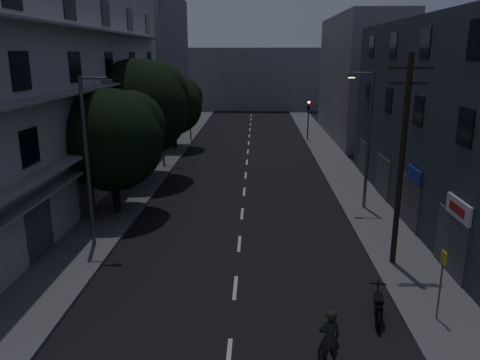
# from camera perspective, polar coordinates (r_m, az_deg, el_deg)

# --- Properties ---
(ground) EXTENTS (160.00, 160.00, 0.00)m
(ground) POSITION_cam_1_polar(r_m,az_deg,el_deg) (36.64, 0.71, 0.79)
(ground) COLOR black
(ground) RESTS_ON ground
(sidewalk_left) EXTENTS (3.00, 90.00, 0.15)m
(sidewalk_left) POSITION_cam_1_polar(r_m,az_deg,el_deg) (37.54, -10.81, 0.98)
(sidewalk_left) COLOR #565659
(sidewalk_left) RESTS_ON ground
(sidewalk_right) EXTENTS (3.00, 90.00, 0.15)m
(sidewalk_right) POSITION_cam_1_polar(r_m,az_deg,el_deg) (37.23, 12.33, 0.78)
(sidewalk_right) COLOR #565659
(sidewalk_right) RESTS_ON ground
(lane_markings) EXTENTS (0.15, 60.50, 0.01)m
(lane_markings) POSITION_cam_1_polar(r_m,az_deg,el_deg) (42.72, 0.91, 2.87)
(lane_markings) COLOR beige
(lane_markings) RESTS_ON ground
(building_left) EXTENTS (7.00, 36.00, 14.00)m
(building_left) POSITION_cam_1_polar(r_m,az_deg,el_deg) (31.29, -22.45, 10.18)
(building_left) COLOR #B4B4AF
(building_left) RESTS_ON ground
(building_right) EXTENTS (6.19, 28.00, 11.00)m
(building_right) POSITION_cam_1_polar(r_m,az_deg,el_deg) (27.17, 26.50, 5.96)
(building_right) COLOR #2B323B
(building_right) RESTS_ON ground
(building_far_left) EXTENTS (6.00, 20.00, 16.00)m
(building_far_left) POSITION_cam_1_polar(r_m,az_deg,el_deg) (59.88, -10.64, 13.86)
(building_far_left) COLOR slate
(building_far_left) RESTS_ON ground
(building_far_right) EXTENTS (6.00, 20.00, 13.00)m
(building_far_right) POSITION_cam_1_polar(r_m,az_deg,el_deg) (53.74, 14.37, 11.93)
(building_far_right) COLOR slate
(building_far_right) RESTS_ON ground
(building_far_end) EXTENTS (24.00, 8.00, 10.00)m
(building_far_end) POSITION_cam_1_polar(r_m,az_deg,el_deg) (80.60, 1.48, 12.24)
(building_far_end) COLOR slate
(building_far_end) RESTS_ON ground
(tree_near) EXTENTS (5.77, 5.77, 7.12)m
(tree_near) POSITION_cam_1_polar(r_m,az_deg,el_deg) (27.34, -15.19, 5.17)
(tree_near) COLOR black
(tree_near) RESTS_ON sidewalk_left
(tree_mid) EXTENTS (7.04, 7.04, 8.67)m
(tree_mid) POSITION_cam_1_polar(r_m,az_deg,el_deg) (34.67, -12.09, 8.99)
(tree_mid) COLOR black
(tree_mid) RESTS_ON sidewalk_left
(tree_far) EXTENTS (5.56, 5.56, 6.88)m
(tree_far) POSITION_cam_1_polar(r_m,az_deg,el_deg) (46.06, -8.05, 9.24)
(tree_far) COLOR black
(tree_far) RESTS_ON sidewalk_left
(traffic_signal_far_right) EXTENTS (0.28, 0.37, 4.10)m
(traffic_signal_far_right) POSITION_cam_1_polar(r_m,az_deg,el_deg) (50.73, 8.34, 8.21)
(traffic_signal_far_right) COLOR black
(traffic_signal_far_right) RESTS_ON sidewalk_right
(traffic_signal_far_left) EXTENTS (0.28, 0.37, 4.10)m
(traffic_signal_far_left) POSITION_cam_1_polar(r_m,az_deg,el_deg) (50.40, -6.11, 8.24)
(traffic_signal_far_left) COLOR black
(traffic_signal_far_left) RESTS_ON sidewalk_left
(street_lamp_left_near) EXTENTS (1.51, 0.25, 8.00)m
(street_lamp_left_near) POSITION_cam_1_polar(r_m,az_deg,el_deg) (22.78, -17.94, 3.03)
(street_lamp_left_near) COLOR #53545A
(street_lamp_left_near) RESTS_ON sidewalk_left
(street_lamp_right) EXTENTS (1.51, 0.25, 8.00)m
(street_lamp_right) POSITION_cam_1_polar(r_m,az_deg,el_deg) (28.19, 15.22, 5.45)
(street_lamp_right) COLOR #525659
(street_lamp_right) RESTS_ON sidewalk_right
(street_lamp_left_far) EXTENTS (1.51, 0.25, 8.00)m
(street_lamp_left_far) POSITION_cam_1_polar(r_m,az_deg,el_deg) (40.13, -9.39, 8.53)
(street_lamp_left_far) COLOR slate
(street_lamp_left_far) RESTS_ON sidewalk_left
(utility_pole) EXTENTS (1.80, 0.24, 9.00)m
(utility_pole) POSITION_cam_1_polar(r_m,az_deg,el_deg) (20.68, 19.13, 2.51)
(utility_pole) COLOR black
(utility_pole) RESTS_ON sidewalk_right
(bus_stop_sign) EXTENTS (0.06, 0.35, 2.52)m
(bus_stop_sign) POSITION_cam_1_polar(r_m,az_deg,el_deg) (17.60, 23.40, -10.35)
(bus_stop_sign) COLOR #595B60
(bus_stop_sign) RESTS_ON sidewalk_right
(motorcycle) EXTENTS (0.65, 1.94, 1.26)m
(motorcycle) POSITION_cam_1_polar(r_m,az_deg,el_deg) (17.65, 16.47, -14.69)
(motorcycle) COLOR black
(motorcycle) RESTS_ON ground
(cyclist) EXTENTS (0.86, 1.83, 2.23)m
(cyclist) POSITION_cam_1_polar(r_m,az_deg,el_deg) (14.47, 10.70, -20.36)
(cyclist) COLOR black
(cyclist) RESTS_ON ground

